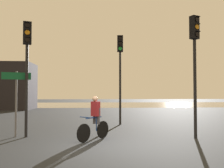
{
  "coord_description": "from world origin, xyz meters",
  "views": [
    {
      "loc": [
        -0.3,
        -7.92,
        1.74
      ],
      "look_at": [
        0.5,
        5.0,
        2.2
      ],
      "focal_mm": 40.0,
      "sensor_mm": 36.0,
      "label": 1
    }
  ],
  "objects_px": {
    "traffic_light_near_right": "(195,53)",
    "direction_sign_post": "(16,94)",
    "traffic_light_near_left": "(27,57)",
    "cyclist": "(95,118)",
    "traffic_light_center": "(120,63)"
  },
  "relations": [
    {
      "from": "traffic_light_near_right",
      "to": "direction_sign_post",
      "type": "xyz_separation_m",
      "value": [
        -6.99,
        0.68,
        -1.58
      ]
    },
    {
      "from": "traffic_light_near_right",
      "to": "traffic_light_near_left",
      "type": "distance_m",
      "value": 6.61
    },
    {
      "from": "traffic_light_near_left",
      "to": "cyclist",
      "type": "relative_size",
      "value": 2.83
    },
    {
      "from": "traffic_light_near_right",
      "to": "traffic_light_center",
      "type": "bearing_deg",
      "value": -87.49
    },
    {
      "from": "traffic_light_center",
      "to": "cyclist",
      "type": "relative_size",
      "value": 3.03
    },
    {
      "from": "traffic_light_near_right",
      "to": "cyclist",
      "type": "bearing_deg",
      "value": -25.94
    },
    {
      "from": "traffic_light_center",
      "to": "traffic_light_near_right",
      "type": "bearing_deg",
      "value": 124.85
    },
    {
      "from": "traffic_light_near_right",
      "to": "traffic_light_center",
      "type": "distance_m",
      "value": 4.94
    },
    {
      "from": "traffic_light_near_left",
      "to": "direction_sign_post",
      "type": "bearing_deg",
      "value": -23.75
    },
    {
      "from": "traffic_light_center",
      "to": "traffic_light_near_left",
      "type": "bearing_deg",
      "value": 45.96
    },
    {
      "from": "traffic_light_center",
      "to": "direction_sign_post",
      "type": "height_order",
      "value": "traffic_light_center"
    },
    {
      "from": "direction_sign_post",
      "to": "cyclist",
      "type": "bearing_deg",
      "value": 147.48
    },
    {
      "from": "cyclist",
      "to": "traffic_light_near_left",
      "type": "bearing_deg",
      "value": 24.71
    },
    {
      "from": "traffic_light_near_right",
      "to": "traffic_light_near_left",
      "type": "xyz_separation_m",
      "value": [
        -6.58,
        0.64,
        -0.1
      ]
    },
    {
      "from": "traffic_light_near_left",
      "to": "traffic_light_center",
      "type": "relative_size",
      "value": 0.93
    }
  ]
}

